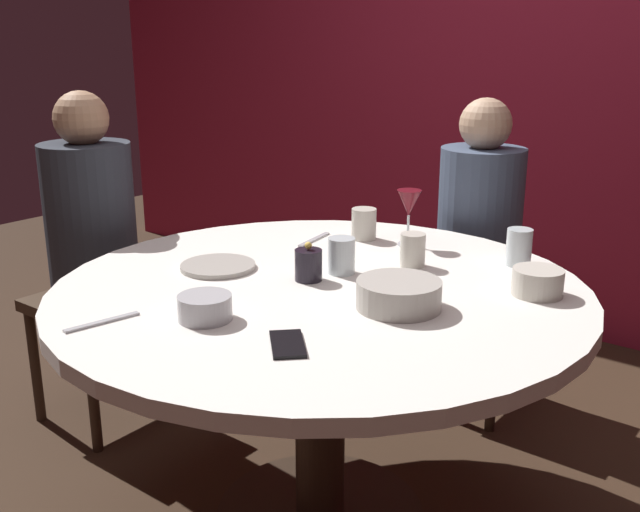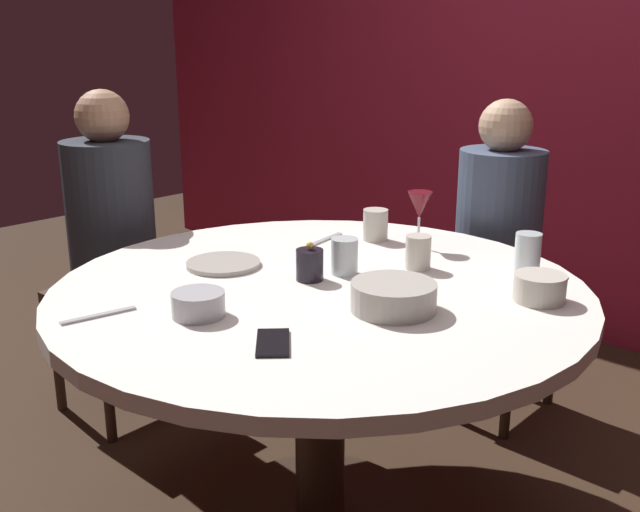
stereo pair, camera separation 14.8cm
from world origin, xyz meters
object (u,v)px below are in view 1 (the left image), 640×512
candle_holder (308,265)px  cup_center_front (342,256)px  dining_table (320,333)px  cell_phone (287,344)px  bowl_small_white (538,282)px  bowl_serving_large (205,307)px  seated_diner_back (479,221)px  cup_by_right_diner (519,247)px  seated_diner_left (91,226)px  cup_by_left_diner (413,250)px  cup_near_candle (364,224)px  wine_glass (409,205)px  bowl_salad_center (399,294)px  dinner_plate (218,266)px

candle_holder → cup_center_front: candle_holder is taller
dining_table → cell_phone: size_ratio=10.09×
cell_phone → bowl_small_white: 0.70m
bowl_serving_large → cup_center_front: (0.05, 0.47, 0.02)m
bowl_small_white → bowl_serving_large: bearing=-130.6°
seated_diner_back → cup_by_right_diner: size_ratio=10.81×
seated_diner_left → cup_by_left_diner: size_ratio=12.37×
bowl_serving_large → cup_center_front: 0.48m
cup_near_candle → cup_by_right_diner: (0.51, 0.04, 0.00)m
wine_glass → cup_by_left_diner: 0.23m
seated_diner_left → cup_near_candle: (0.83, 0.45, 0.05)m
dining_table → bowl_salad_center: 0.31m
wine_glass → bowl_serving_large: bearing=-93.1°
candle_holder → cup_by_left_diner: (0.16, 0.28, 0.00)m
cup_by_left_diner → cell_phone: bearing=-82.9°
cup_by_left_diner → cup_center_front: bearing=-125.0°
seated_diner_left → candle_holder: seated_diner_left is taller
dining_table → seated_diner_back: seated_diner_back is taller
cup_near_candle → dining_table: bearing=-69.5°
seated_diner_left → cell_phone: (1.18, -0.35, 0.00)m
seated_diner_back → bowl_salad_center: size_ratio=5.58×
dinner_plate → bowl_salad_center: 0.57m
seated_diner_left → cup_near_candle: bearing=28.4°
dinner_plate → cell_phone: size_ratio=1.51×
cell_phone → cup_by_left_diner: cup_by_left_diner is taller
seated_diner_back → cup_by_left_diner: size_ratio=12.01×
seated_diner_left → bowl_small_white: size_ratio=9.20×
bowl_salad_center → cup_near_candle: (-0.42, 0.47, 0.02)m
candle_holder → cup_center_front: bearing=72.0°
cup_by_left_diner → cup_by_right_diner: (0.23, 0.19, 0.01)m
cup_center_front → candle_holder: bearing=-108.0°
bowl_serving_large → bowl_small_white: 0.83m
wine_glass → cup_by_left_diner: (0.12, -0.18, -0.08)m
cup_by_left_diner → seated_diner_left: bearing=-165.2°
cell_phone → candle_holder: bearing=77.9°
cell_phone → bowl_serving_large: (-0.25, -0.00, 0.03)m
seated_diner_left → bowl_serving_large: 1.00m
dining_table → bowl_salad_center: bearing=-4.1°
wine_glass → dining_table: bearing=-88.0°
dining_table → candle_holder: 0.19m
wine_glass → cup_by_right_diner: bearing=2.6°
dinner_plate → bowl_small_white: size_ratio=1.64×
cup_by_right_diner → cup_near_candle: bearing=-175.6°
candle_holder → cup_by_left_diner: bearing=60.8°
bowl_small_white → cup_center_front: cup_center_front is taller
candle_holder → bowl_small_white: (0.53, 0.26, -0.01)m
dinner_plate → cup_by_right_diner: (0.66, 0.55, 0.05)m
dinner_plate → bowl_salad_center: bowl_salad_center is taller
cell_phone → bowl_small_white: bowl_small_white is taller
seated_diner_back → cup_center_front: size_ratio=11.44×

